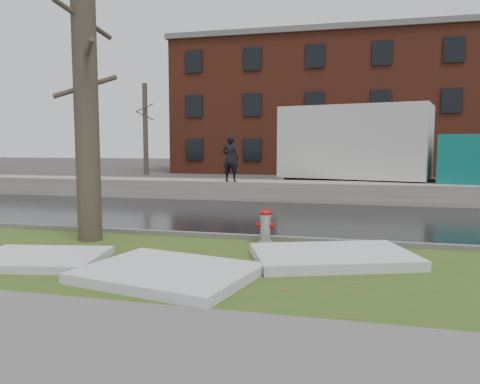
% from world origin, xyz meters
% --- Properties ---
extents(ground, '(120.00, 120.00, 0.00)m').
position_xyz_m(ground, '(0.00, 0.00, 0.00)').
color(ground, '#47423D').
rests_on(ground, ground).
extents(verge, '(60.00, 4.50, 0.04)m').
position_xyz_m(verge, '(0.00, -1.25, 0.02)').
color(verge, '#2B4B19').
rests_on(verge, ground).
extents(sidewalk, '(60.00, 3.00, 0.05)m').
position_xyz_m(sidewalk, '(0.00, -5.00, 0.03)').
color(sidewalk, slate).
rests_on(sidewalk, ground).
extents(road, '(60.00, 7.00, 0.03)m').
position_xyz_m(road, '(0.00, 4.50, 0.01)').
color(road, black).
rests_on(road, ground).
extents(parking_lot, '(60.00, 9.00, 0.03)m').
position_xyz_m(parking_lot, '(0.00, 13.00, 0.01)').
color(parking_lot, slate).
rests_on(parking_lot, ground).
extents(curb, '(60.00, 0.15, 0.14)m').
position_xyz_m(curb, '(0.00, 1.00, 0.07)').
color(curb, slate).
rests_on(curb, ground).
extents(snowbank, '(60.00, 1.60, 0.75)m').
position_xyz_m(snowbank, '(0.00, 8.70, 0.38)').
color(snowbank, '#A7A199').
rests_on(snowbank, ground).
extents(brick_building, '(26.00, 12.00, 10.00)m').
position_xyz_m(brick_building, '(2.00, 30.00, 5.00)').
color(brick_building, maroon).
rests_on(brick_building, ground).
extents(bg_tree_left, '(1.40, 1.62, 6.50)m').
position_xyz_m(bg_tree_left, '(-12.00, 22.00, 3.33)').
color(bg_tree_left, brown).
rests_on(bg_tree_left, ground).
extents(bg_tree_center, '(1.40, 1.62, 6.50)m').
position_xyz_m(bg_tree_center, '(-6.00, 26.00, 3.33)').
color(bg_tree_center, brown).
rests_on(bg_tree_center, ground).
extents(fire_hydrant, '(0.38, 0.33, 0.78)m').
position_xyz_m(fire_hydrant, '(0.90, 0.61, 0.45)').
color(fire_hydrant, '#A5A6AD').
rests_on(fire_hydrant, verge).
extents(tree, '(1.19, 1.38, 6.53)m').
position_xyz_m(tree, '(-2.96, 0.07, 3.33)').
color(tree, brown).
rests_on(tree, verge).
extents(box_truck, '(11.26, 4.58, 3.72)m').
position_xyz_m(box_truck, '(3.81, 10.55, 1.97)').
color(box_truck, black).
rests_on(box_truck, ground).
extents(worker, '(0.65, 0.43, 1.76)m').
position_xyz_m(worker, '(-1.91, 8.10, 1.63)').
color(worker, black).
rests_on(worker, snowbank).
extents(snow_patch_near, '(2.96, 2.50, 0.16)m').
position_xyz_m(snow_patch_near, '(-0.11, -2.30, 0.12)').
color(snow_patch_near, silver).
rests_on(snow_patch_near, verge).
extents(snow_patch_far, '(2.45, 1.97, 0.14)m').
position_xyz_m(snow_patch_far, '(-2.74, -1.94, 0.11)').
color(snow_patch_far, silver).
rests_on(snow_patch_far, verge).
extents(snow_patch_side, '(3.25, 2.66, 0.18)m').
position_xyz_m(snow_patch_side, '(2.37, -0.59, 0.13)').
color(snow_patch_side, silver).
rests_on(snow_patch_side, verge).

